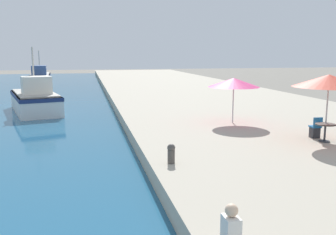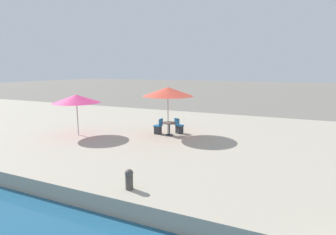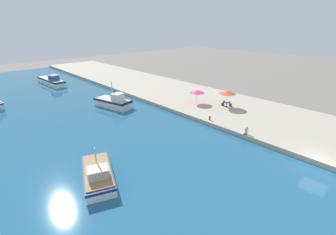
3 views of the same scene
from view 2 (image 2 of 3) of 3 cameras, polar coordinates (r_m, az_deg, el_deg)
cafe_umbrella_pink at (r=14.69m, az=0.00°, el=5.66°), size 2.87×2.87×2.73m
cafe_umbrella_white at (r=15.50m, az=-19.33°, el=3.88°), size 2.63×2.63×2.32m
cafe_table at (r=14.82m, az=0.30°, el=-1.88°), size 0.80×0.80×0.74m
cafe_chair_left at (r=15.20m, az=-2.14°, el=-2.39°), size 0.42×0.45×0.91m
cafe_chair_right at (r=15.32m, az=2.42°, el=-2.29°), size 0.57×0.55×0.91m
mooring_bollard at (r=8.41m, az=-8.46°, el=-13.02°), size 0.26×0.26×0.65m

